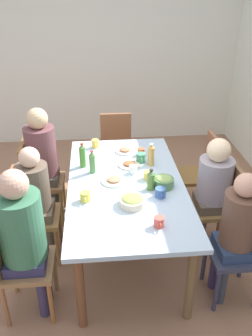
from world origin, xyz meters
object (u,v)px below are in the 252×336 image
chair_3 (202,170)px  bottle_0 (83,156)px  bowl_0 (164,182)px  bottle_2 (92,162)px  bowl_1 (132,201)px  cup_1 (160,193)px  dining_table (126,190)px  cup_2 (148,175)px  cup_6 (133,170)px  cup_7 (85,197)px  chair_6 (37,177)px  plate_0 (114,180)px  chair_1 (245,245)px  person_2 (213,184)px  plate_2 (125,150)px  cup_0 (141,152)px  person_4 (36,195)px  cup_4 (95,144)px  person_6 (43,156)px  bottle_3 (151,180)px  person_1 (237,228)px  cup_3 (159,222)px  chair_4 (28,211)px  chair_5 (117,146)px  bottle_1 (151,155)px  chair_0 (16,259)px  chair_2 (220,201)px  plate_1 (129,164)px  cup_5 (141,158)px  person_0 (23,232)px

chair_3 → bottle_0: (0.28, -1.27, 0.37)m
bowl_0 → bottle_2: bearing=-116.8°
bowl_1 → cup_1: size_ratio=1.72×
dining_table → cup_2: cup_2 is taller
cup_6 → cup_7: cup_7 is taller
chair_6 → cup_2: (0.57, 1.10, 0.29)m
bottle_0 → plate_0: bearing=41.7°
cup_6 → chair_1: bearing=45.5°
person_2 → plate_2: size_ratio=5.75×
cup_0 → cup_7: (0.79, -0.56, 0.01)m
chair_3 → person_4: size_ratio=0.79×
cup_4 → plate_2: bearing=66.5°
person_6 → bowl_1: 1.27m
person_2 → bottle_3: bearing=-78.0°
bowl_0 → cup_1: size_ratio=1.44×
person_1 → chair_6: (-1.25, -1.69, -0.18)m
plate_2 → bowl_1: bowl_1 is taller
chair_1 → cup_3: 0.76m
cup_1 → bottle_2: bearing=-130.1°
chair_4 → chair_5: 1.59m
bowl_0 → bottle_1: (-0.41, -0.05, 0.06)m
chair_0 → chair_2: 1.89m
chair_0 → plate_0: chair_0 is taller
dining_table → plate_1: (-0.32, 0.06, 0.09)m
plate_2 → cup_5: (0.25, 0.13, 0.03)m
cup_3 → bottle_1: (-0.96, 0.09, 0.07)m
person_0 → cup_3: person_0 is taller
chair_2 → person_4: (-0.00, -1.69, 0.17)m
plate_0 → cup_6: size_ratio=2.13×
person_2 → bottle_0: person_2 is taller
cup_4 → chair_5: bearing=154.8°
chair_3 → cup_2: chair_3 is taller
plate_1 → bottle_1: (0.00, 0.21, 0.09)m
plate_1 → cup_2: size_ratio=1.74×
bottle_3 → chair_1: bearing=54.3°
chair_1 → chair_6: (-1.25, -1.78, 0.00)m
chair_4 → person_6: size_ratio=0.71×
chair_0 → bottle_3: bearing=114.4°
dining_table → cup_7: cup_7 is taller
person_0 → chair_4: (-0.62, -0.09, -0.25)m
plate_2 → cup_0: 0.18m
person_1 → bottle_3: 0.79m
person_2 → cup_3: person_2 is taller
chair_3 → cup_2: size_ratio=7.46×
person_1 → cup_6: 1.08m
person_0 → cup_5: person_0 is taller
cup_1 → chair_2: bearing=111.8°
dining_table → cup_2: bearing=103.8°
chair_3 → bottle_1: (0.31, -0.62, 0.36)m
chair_2 → bowl_0: (0.09, -0.57, 0.30)m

